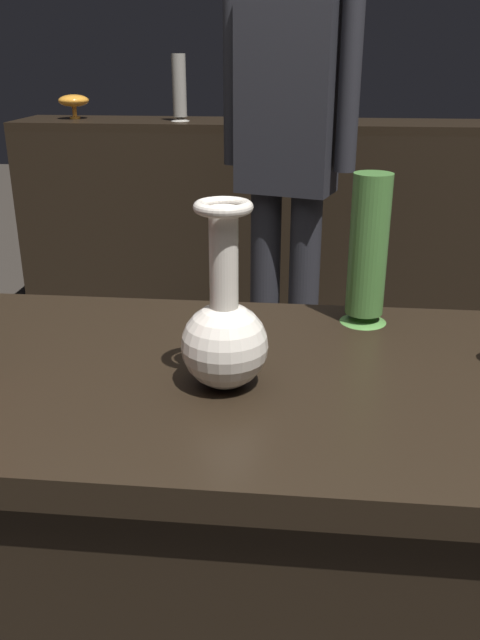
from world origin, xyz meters
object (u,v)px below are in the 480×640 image
(vase_left_accent, at_px, (368,253))
(shelf_vase_center, at_px, (294,107))
(vase_centerpiece, at_px, (224,331))
(visitor_center_back, at_px, (288,143))
(shelf_vase_far_left, at_px, (74,101))
(shelf_vase_left, at_px, (179,90))

(vase_left_accent, relative_size, shelf_vase_center, 2.45)
(vase_left_accent, distance_m, shelf_vase_center, 1.92)
(vase_left_accent, height_order, shelf_vase_center, same)
(vase_centerpiece, distance_m, visitor_center_back, 1.39)
(shelf_vase_center, distance_m, visitor_center_back, 0.81)
(vase_centerpiece, height_order, visitor_center_back, visitor_center_back)
(vase_centerpiece, height_order, shelf_vase_far_left, shelf_vase_far_left)
(vase_left_accent, xyz_separation_m, shelf_vase_center, (-0.19, 1.91, 0.12))
(vase_centerpiece, relative_size, vase_left_accent, 1.02)
(shelf_vase_far_left, relative_size, shelf_vase_left, 0.49)
(visitor_center_back, bearing_deg, vase_centerpiece, 105.23)
(shelf_vase_left, bearing_deg, shelf_vase_far_left, 173.08)
(shelf_vase_left, relative_size, visitor_center_back, 0.17)
(vase_centerpiece, bearing_deg, shelf_vase_far_left, 113.77)
(shelf_vase_far_left, relative_size, shelf_vase_center, 1.23)
(shelf_vase_far_left, distance_m, shelf_vase_left, 0.53)
(shelf_vase_far_left, xyz_separation_m, shelf_vase_left, (0.52, -0.06, 0.06))
(shelf_vase_far_left, bearing_deg, vase_left_accent, -58.12)
(shelf_vase_center, xyz_separation_m, visitor_center_back, (0.00, -0.81, -0.06))
(shelf_vase_far_left, distance_m, shelf_vase_center, 1.04)
(shelf_vase_center, bearing_deg, vase_left_accent, -84.28)
(shelf_vase_left, height_order, shelf_vase_center, shelf_vase_left)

